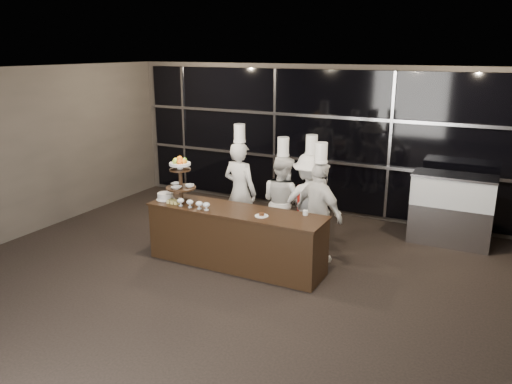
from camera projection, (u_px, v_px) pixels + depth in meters
The scene contains 14 objects.
room at pixel (189, 210), 5.73m from camera, with size 10.00×10.00×10.00m.
window_wall at pixel (330, 141), 9.96m from camera, with size 8.60×0.10×2.80m.
buffet_counter at pixel (236, 237), 7.75m from camera, with size 2.84×0.74×0.92m.
display_stand at pixel (180, 176), 7.94m from camera, with size 0.48×0.48×0.74m.
compotes at pixel (194, 203), 7.68m from camera, with size 0.58×0.11×0.12m.
layer_cake at pixel (165, 196), 8.12m from camera, with size 0.30×0.30×0.11m.
pastry_squares at pixel (174, 202), 7.92m from camera, with size 0.20×0.13×0.05m.
small_plate at pixel (262, 215), 7.32m from camera, with size 0.20×0.20×0.05m.
chef_cup at pixel (305, 213), 7.37m from camera, with size 0.08×0.08×0.07m, color white.
display_case at pixel (452, 206), 8.57m from camera, with size 1.36×0.59×1.24m.
chef_a at pixel (240, 191), 8.67m from camera, with size 0.70×0.51×2.07m.
chef_b at pixel (282, 201), 8.41m from camera, with size 0.95×0.86×1.90m.
chef_c at pixel (310, 202), 8.25m from camera, with size 1.20×0.87×1.97m.
chef_d at pixel (319, 212), 7.77m from camera, with size 1.04×0.78×1.93m.
Camera 1 is at (3.16, -4.50, 3.29)m, focal length 35.00 mm.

